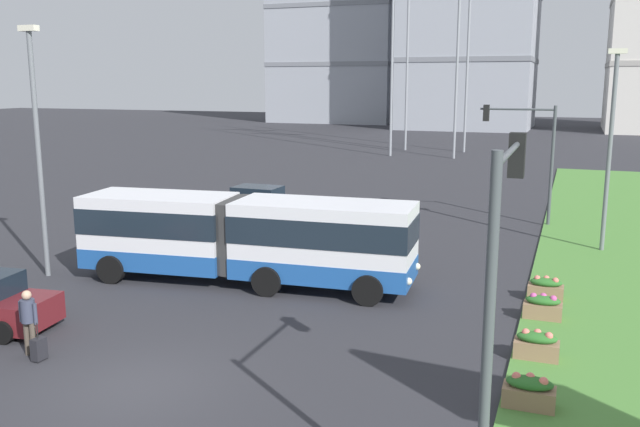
{
  "coord_description": "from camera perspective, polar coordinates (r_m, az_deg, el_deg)",
  "views": [
    {
      "loc": [
        9.15,
        -12.18,
        6.96
      ],
      "look_at": [
        0.6,
        10.51,
        2.2
      ],
      "focal_mm": 37.91,
      "sensor_mm": 36.0,
      "label": 1
    }
  ],
  "objects": [
    {
      "name": "streetlight_left",
      "position": [
        25.8,
        -22.74,
        5.58
      ],
      "size": [
        0.7,
        0.28,
        8.83
      ],
      "color": "slate",
      "rests_on": "ground"
    },
    {
      "name": "flower_planter_3",
      "position": [
        23.01,
        18.52,
        -5.99
      ],
      "size": [
        1.1,
        0.56,
        0.74
      ],
      "color": "#937051",
      "rests_on": "grass_median"
    },
    {
      "name": "flower_planter_0",
      "position": [
        15.62,
        17.24,
        -14.15
      ],
      "size": [
        1.1,
        0.56,
        0.74
      ],
      "color": "#937051",
      "rests_on": "grass_median"
    },
    {
      "name": "ground_plane",
      "position": [
        16.75,
        -15.22,
        -13.86
      ],
      "size": [
        260.0,
        260.0,
        0.0
      ],
      "primitive_type": "plane",
      "color": "#2D2D33"
    },
    {
      "name": "streetlight_median",
      "position": [
        29.74,
        23.31,
        5.56
      ],
      "size": [
        0.7,
        0.28,
        8.22
      ],
      "color": "slate",
      "rests_on": "ground"
    },
    {
      "name": "car_silver_hatch",
      "position": [
        35.39,
        -5.11,
        0.96
      ],
      "size": [
        4.44,
        2.1,
        1.58
      ],
      "color": "#B7BABF",
      "rests_on": "ground"
    },
    {
      "name": "pedestrian_crossing",
      "position": [
        19.0,
        -23.39,
        -8.11
      ],
      "size": [
        0.58,
        0.36,
        1.74
      ],
      "color": "#4C4238",
      "rests_on": "ground"
    },
    {
      "name": "rolling_suitcase",
      "position": [
        18.8,
        -22.65,
        -10.49
      ],
      "size": [
        0.25,
        0.37,
        0.97
      ],
      "color": "#232328",
      "rests_on": "ground"
    },
    {
      "name": "articulated_bus",
      "position": [
        23.57,
        -6.35,
        -1.98
      ],
      "size": [
        12.02,
        3.72,
        3.0
      ],
      "color": "white",
      "rests_on": "ground"
    },
    {
      "name": "traffic_light_near_right",
      "position": [
        10.76,
        14.93,
        -4.38
      ],
      "size": [
        0.28,
        3.67,
        6.06
      ],
      "color": "#474C51",
      "rests_on": "ground"
    },
    {
      "name": "apartment_tower_west",
      "position": [
        120.76,
        1.7,
        16.74
      ],
      "size": [
        21.57,
        15.98,
        37.64
      ],
      "color": "#9EA3AD",
      "rests_on": "ground"
    },
    {
      "name": "flower_planter_1",
      "position": [
        18.18,
        17.82,
        -10.51
      ],
      "size": [
        1.1,
        0.56,
        0.74
      ],
      "color": "#937051",
      "rests_on": "grass_median"
    },
    {
      "name": "traffic_light_far_right",
      "position": [
        34.37,
        17.14,
        5.69
      ],
      "size": [
        3.58,
        0.28,
        5.83
      ],
      "color": "#474C51",
      "rests_on": "ground"
    },
    {
      "name": "flower_planter_2",
      "position": [
        21.14,
        18.29,
        -7.48
      ],
      "size": [
        1.1,
        0.56,
        0.74
      ],
      "color": "#937051",
      "rests_on": "grass_median"
    }
  ]
}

